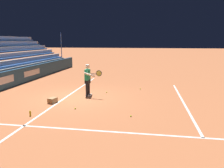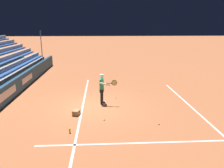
{
  "view_description": "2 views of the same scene",
  "coord_description": "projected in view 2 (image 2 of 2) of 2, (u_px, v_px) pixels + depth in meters",
  "views": [
    {
      "loc": [
        10.75,
        3.75,
        2.95
      ],
      "look_at": [
        -0.29,
        1.91,
        0.72
      ],
      "focal_mm": 35.0,
      "sensor_mm": 36.0,
      "label": 1
    },
    {
      "loc": [
        11.52,
        0.5,
        4.38
      ],
      "look_at": [
        0.34,
        1.12,
        1.34
      ],
      "focal_mm": 35.0,
      "sensor_mm": 36.0,
      "label": 2
    }
  ],
  "objects": [
    {
      "name": "tennis_ball_on_baseline",
      "position": [
        116.0,
        98.0,
        13.48
      ],
      "size": [
        0.07,
        0.07,
        0.07
      ],
      "primitive_type": "sphere",
      "color": "#CCE533",
      "rests_on": "ground"
    },
    {
      "name": "back_wall_sponsor_board",
      "position": [
        0.0,
        98.0,
        11.82
      ],
      "size": [
        26.08,
        0.25,
        1.1
      ],
      "color": "navy",
      "rests_on": "ground"
    },
    {
      "name": "tennis_ball_by_box",
      "position": [
        104.0,
        120.0,
        10.34
      ],
      "size": [
        0.07,
        0.07,
        0.07
      ],
      "primitive_type": "sphere",
      "color": "#CCE533",
      "rests_on": "ground"
    },
    {
      "name": "tennis_player",
      "position": [
        102.0,
        89.0,
        12.35
      ],
      "size": [
        0.62,
        0.98,
        1.71
      ],
      "color": "black",
      "rests_on": "ground"
    },
    {
      "name": "ball_box_cardboard",
      "position": [
        76.0,
        113.0,
        10.93
      ],
      "size": [
        0.47,
        0.41,
        0.26
      ],
      "primitive_type": "cube",
      "rotation": [
        0.0,
        0.0,
        -0.32
      ],
      "color": "#A87F51",
      "rests_on": "ground"
    },
    {
      "name": "court_sideline_white",
      "position": [
        191.0,
        141.0,
        8.47
      ],
      "size": [
        0.1,
        12.0,
        0.01
      ],
      "primitive_type": "cube",
      "color": "white",
      "rests_on": "ground"
    },
    {
      "name": "tennis_ball_toward_net",
      "position": [
        142.0,
        91.0,
        14.81
      ],
      "size": [
        0.07,
        0.07,
        0.07
      ],
      "primitive_type": "sphere",
      "color": "#CCE533",
      "rests_on": "ground"
    },
    {
      "name": "water_bottle",
      "position": [
        70.0,
        131.0,
        9.11
      ],
      "size": [
        0.07,
        0.07,
        0.22
      ],
      "primitive_type": "cylinder",
      "color": "yellow",
      "rests_on": "ground"
    },
    {
      "name": "ground_plane",
      "position": [
        92.0,
        106.0,
        12.22
      ],
      "size": [
        160.0,
        160.0,
        0.0
      ],
      "primitive_type": "plane",
      "color": "#B7663D"
    },
    {
      "name": "court_baseline_white",
      "position": [
        83.0,
        106.0,
        12.19
      ],
      "size": [
        12.0,
        0.1,
        0.01
      ],
      "primitive_type": "cube",
      "color": "white",
      "rests_on": "ground"
    },
    {
      "name": "tennis_ball_far_right",
      "position": [
        159.0,
        124.0,
        9.91
      ],
      "size": [
        0.07,
        0.07,
        0.07
      ],
      "primitive_type": "sphere",
      "color": "#CCE533",
      "rests_on": "ground"
    },
    {
      "name": "court_service_line_white",
      "position": [
        188.0,
        104.0,
        12.51
      ],
      "size": [
        8.22,
        0.1,
        0.01
      ],
      "primitive_type": "cube",
      "color": "white",
      "rests_on": "ground"
    }
  ]
}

